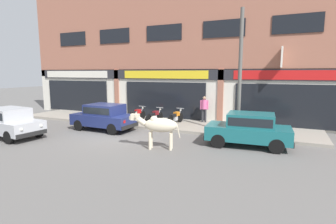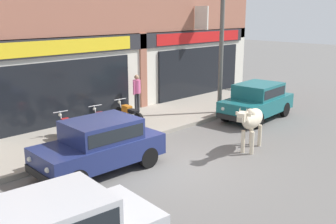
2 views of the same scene
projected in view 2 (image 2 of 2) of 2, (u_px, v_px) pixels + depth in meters
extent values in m
plane|color=#605E5B|center=(170.00, 166.00, 11.26)|extent=(90.00, 90.00, 0.00)
cube|color=gray|center=(93.00, 134.00, 13.90)|extent=(19.00, 3.33, 0.15)
cube|color=silver|center=(62.00, 82.00, 14.82)|extent=(23.00, 0.55, 3.40)
cube|color=#28282D|center=(64.00, 47.00, 14.27)|extent=(22.08, 0.08, 0.64)
cube|color=black|center=(67.00, 93.00, 14.69)|extent=(5.83, 0.10, 2.40)
cube|color=yellow|center=(64.00, 47.00, 14.25)|extent=(6.13, 0.05, 0.52)
cube|color=#9E604C|center=(143.00, 72.00, 17.24)|extent=(0.36, 0.12, 3.40)
cube|color=black|center=(200.00, 71.00, 19.92)|extent=(5.83, 0.10, 2.40)
cube|color=red|center=(201.00, 37.00, 19.48)|extent=(6.13, 0.05, 0.52)
cube|color=silver|center=(201.00, 18.00, 18.66)|extent=(0.08, 0.80, 1.10)
ellipsoid|color=beige|center=(253.00, 119.00, 12.38)|extent=(1.49, 0.90, 0.60)
sphere|color=beige|center=(250.00, 114.00, 12.09)|extent=(0.32, 0.32, 0.32)
cylinder|color=beige|center=(252.00, 143.00, 12.11)|extent=(0.12, 0.12, 0.72)
cylinder|color=beige|center=(243.00, 142.00, 12.24)|extent=(0.12, 0.12, 0.72)
cylinder|color=beige|center=(260.00, 135.00, 12.85)|extent=(0.12, 0.12, 0.72)
cylinder|color=beige|center=(251.00, 134.00, 12.98)|extent=(0.12, 0.12, 0.72)
cylinder|color=beige|center=(245.00, 120.00, 11.65)|extent=(0.51, 0.36, 0.43)
cube|color=beige|center=(242.00, 117.00, 11.38)|extent=(0.41, 0.31, 0.26)
cube|color=tan|center=(240.00, 119.00, 11.24)|extent=(0.18, 0.19, 0.14)
cone|color=beige|center=(246.00, 111.00, 11.33)|extent=(0.13, 0.09, 0.19)
cone|color=beige|center=(240.00, 110.00, 11.42)|extent=(0.13, 0.09, 0.19)
cube|color=beige|center=(249.00, 115.00, 11.36)|extent=(0.08, 0.15, 0.10)
cube|color=beige|center=(238.00, 113.00, 11.51)|extent=(0.08, 0.15, 0.10)
cylinder|color=beige|center=(259.00, 120.00, 13.07)|extent=(0.17, 0.09, 0.60)
cylinder|color=black|center=(77.00, 181.00, 9.57)|extent=(0.60, 0.20, 0.60)
cylinder|color=black|center=(49.00, 164.00, 10.58)|extent=(0.60, 0.20, 0.60)
cylinder|color=black|center=(148.00, 157.00, 11.09)|extent=(0.60, 0.20, 0.60)
cylinder|color=black|center=(118.00, 145.00, 12.11)|extent=(0.60, 0.20, 0.60)
cube|color=navy|center=(99.00, 151.00, 10.76)|extent=(3.54, 1.69, 0.60)
cube|color=navy|center=(101.00, 130.00, 10.68)|extent=(1.94, 1.49, 0.56)
cube|color=black|center=(101.00, 130.00, 10.68)|extent=(1.79, 1.51, 0.35)
cube|color=black|center=(40.00, 176.00, 9.67)|extent=(0.16, 1.52, 0.20)
cube|color=black|center=(147.00, 144.00, 11.96)|extent=(0.16, 1.52, 0.20)
sphere|color=silver|center=(47.00, 170.00, 9.24)|extent=(0.14, 0.14, 0.14)
sphere|color=silver|center=(30.00, 159.00, 9.91)|extent=(0.14, 0.14, 0.14)
cube|color=red|center=(159.00, 138.00, 11.55)|extent=(0.03, 0.16, 0.14)
cube|color=red|center=(138.00, 130.00, 12.25)|extent=(0.03, 0.16, 0.14)
cylinder|color=black|center=(258.00, 121.00, 14.82)|extent=(0.61, 0.22, 0.60)
cylinder|color=black|center=(226.00, 114.00, 15.74)|extent=(0.61, 0.22, 0.60)
cylinder|color=black|center=(285.00, 109.00, 16.51)|extent=(0.61, 0.22, 0.60)
cylinder|color=black|center=(254.00, 104.00, 17.42)|extent=(0.61, 0.22, 0.60)
cube|color=#196066|center=(257.00, 105.00, 16.05)|extent=(3.61, 1.85, 0.60)
cube|color=#196066|center=(259.00, 90.00, 15.98)|extent=(2.00, 1.58, 0.56)
cube|color=black|center=(259.00, 90.00, 15.98)|extent=(1.85, 1.58, 0.35)
cube|color=black|center=(234.00, 118.00, 14.84)|extent=(0.23, 1.52, 0.20)
cube|color=black|center=(275.00, 103.00, 17.37)|extent=(0.23, 1.52, 0.20)
sphere|color=silver|center=(245.00, 113.00, 14.44)|extent=(0.14, 0.14, 0.14)
sphere|color=silver|center=(223.00, 109.00, 15.04)|extent=(0.14, 0.14, 0.14)
cube|color=red|center=(287.00, 97.00, 16.99)|extent=(0.04, 0.16, 0.14)
cube|color=red|center=(266.00, 94.00, 17.62)|extent=(0.04, 0.16, 0.14)
cylinder|color=black|center=(97.00, 222.00, 7.69)|extent=(0.61, 0.23, 0.60)
cube|color=#B2B5BA|center=(47.00, 217.00, 6.16)|extent=(2.02, 1.61, 0.56)
cube|color=black|center=(47.00, 217.00, 6.16)|extent=(1.87, 1.61, 0.35)
cube|color=black|center=(143.00, 223.00, 7.49)|extent=(0.26, 1.52, 0.20)
sphere|color=silver|center=(129.00, 200.00, 7.79)|extent=(0.14, 0.14, 0.14)
sphere|color=silver|center=(159.00, 219.00, 7.07)|extent=(0.14, 0.14, 0.14)
cylinder|color=black|center=(61.00, 128.00, 13.42)|extent=(0.16, 0.57, 0.56)
cylinder|color=black|center=(78.00, 137.00, 12.48)|extent=(0.16, 0.57, 0.56)
cube|color=#B2B5BA|center=(70.00, 131.00, 12.92)|extent=(0.23, 0.34, 0.24)
cube|color=red|center=(67.00, 123.00, 12.98)|extent=(0.28, 0.42, 0.24)
cube|color=black|center=(72.00, 126.00, 12.68)|extent=(0.27, 0.54, 0.12)
cylinder|color=#B2B5BA|center=(62.00, 120.00, 13.30)|extent=(0.07, 0.27, 0.59)
cylinder|color=#B2B5BA|center=(61.00, 112.00, 13.26)|extent=(0.52, 0.09, 0.03)
sphere|color=silver|center=(60.00, 115.00, 13.34)|extent=(0.12, 0.12, 0.12)
cylinder|color=#B2B5BA|center=(71.00, 137.00, 12.60)|extent=(0.11, 0.48, 0.06)
cylinder|color=black|center=(95.00, 121.00, 14.26)|extent=(0.16, 0.57, 0.56)
cylinder|color=black|center=(113.00, 129.00, 13.30)|extent=(0.16, 0.57, 0.56)
cube|color=#B2B5BA|center=(104.00, 124.00, 13.76)|extent=(0.24, 0.34, 0.24)
cube|color=maroon|center=(102.00, 116.00, 13.81)|extent=(0.28, 0.43, 0.24)
cube|color=black|center=(107.00, 119.00, 13.51)|extent=(0.28, 0.54, 0.12)
cylinder|color=#B2B5BA|center=(96.00, 114.00, 14.14)|extent=(0.07, 0.27, 0.59)
cylinder|color=#B2B5BA|center=(95.00, 106.00, 14.10)|extent=(0.52, 0.09, 0.03)
sphere|color=silver|center=(94.00, 109.00, 14.17)|extent=(0.12, 0.12, 0.12)
cylinder|color=#B2B5BA|center=(107.00, 129.00, 13.44)|extent=(0.12, 0.48, 0.06)
cylinder|color=black|center=(120.00, 114.00, 15.29)|extent=(0.15, 0.57, 0.56)
cylinder|color=black|center=(139.00, 120.00, 14.35)|extent=(0.15, 0.57, 0.56)
cube|color=#B2B5BA|center=(129.00, 116.00, 14.80)|extent=(0.23, 0.34, 0.24)
cube|color=orange|center=(127.00, 109.00, 14.85)|extent=(0.28, 0.42, 0.24)
cube|color=black|center=(133.00, 111.00, 14.56)|extent=(0.27, 0.54, 0.12)
cylinder|color=#B2B5BA|center=(121.00, 107.00, 15.17)|extent=(0.07, 0.27, 0.59)
cylinder|color=#B2B5BA|center=(120.00, 99.00, 15.13)|extent=(0.52, 0.08, 0.03)
sphere|color=silver|center=(119.00, 102.00, 15.21)|extent=(0.12, 0.12, 0.12)
cylinder|color=#B2B5BA|center=(132.00, 121.00, 14.48)|extent=(0.11, 0.48, 0.06)
cylinder|color=#2D2D33|center=(136.00, 103.00, 16.49)|extent=(0.11, 0.11, 0.82)
cylinder|color=#2D2D33|center=(138.00, 102.00, 16.64)|extent=(0.11, 0.11, 0.82)
cylinder|color=#DB5B93|center=(137.00, 87.00, 16.40)|extent=(0.32, 0.32, 0.56)
cylinder|color=#DB5B93|center=(134.00, 88.00, 16.23)|extent=(0.08, 0.08, 0.56)
cylinder|color=#DB5B93|center=(140.00, 86.00, 16.58)|extent=(0.08, 0.08, 0.56)
sphere|color=tan|center=(137.00, 77.00, 16.30)|extent=(0.20, 0.20, 0.20)
cylinder|color=#595651|center=(222.00, 40.00, 15.91)|extent=(0.18, 0.18, 6.01)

